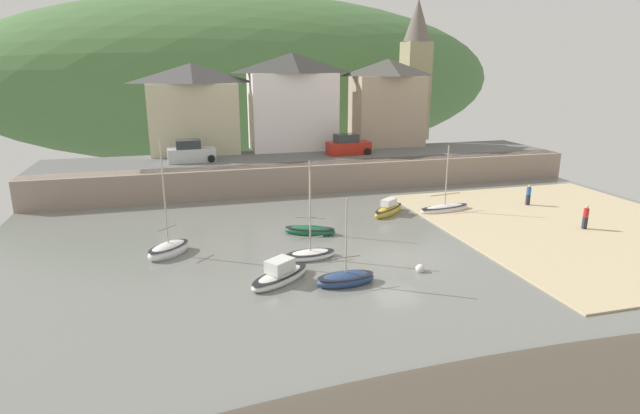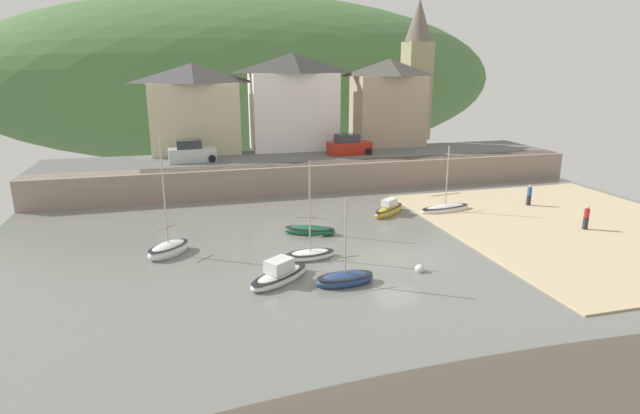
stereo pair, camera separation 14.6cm
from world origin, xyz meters
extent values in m
cube|color=slate|center=(0.00, 0.00, -0.03)|extent=(48.00, 40.00, 0.06)
cube|color=#C9B48A|center=(14.00, 2.00, 0.05)|extent=(18.00, 22.00, 0.10)
cube|color=gray|center=(0.00, 17.00, 1.20)|extent=(48.00, 2.40, 2.40)
cube|color=#606060|center=(0.00, 20.70, 2.35)|extent=(48.00, 9.00, 0.10)
ellipsoid|color=#49703D|center=(-2.34, 55.20, 8.54)|extent=(80.00, 44.00, 24.40)
cube|color=beige|center=(-10.22, 25.20, 5.72)|extent=(8.23, 4.05, 6.64)
pyramid|color=#4E4C4D|center=(-10.22, 25.20, 9.94)|extent=(8.53, 4.35, 1.81)
cube|color=white|center=(-0.56, 25.20, 6.15)|extent=(8.46, 4.26, 7.50)
pyramid|color=#41413F|center=(-0.56, 25.20, 10.87)|extent=(8.76, 4.56, 1.94)
cube|color=tan|center=(9.55, 25.20, 5.98)|extent=(7.20, 4.24, 7.17)
pyramid|color=#514F4A|center=(9.55, 25.20, 10.43)|extent=(7.50, 4.54, 1.74)
cube|color=#989069|center=(14.50, 29.20, 7.78)|extent=(2.80, 2.80, 10.76)
cone|color=#665B51|center=(14.50, 29.20, 15.42)|extent=(3.00, 3.00, 4.54)
ellipsoid|color=white|center=(-12.74, 3.77, 0.27)|extent=(3.05, 3.07, 0.98)
ellipsoid|color=black|center=(-12.74, 3.77, 0.54)|extent=(2.99, 3.01, 0.12)
cylinder|color=#B2A893|center=(-12.74, 3.77, 3.76)|extent=(0.09, 0.09, 5.99)
cylinder|color=gray|center=(-12.74, 3.77, 1.66)|extent=(1.04, 1.06, 0.07)
ellipsoid|color=#185834|center=(-3.87, 5.34, 0.20)|extent=(3.55, 2.43, 0.72)
ellipsoid|color=black|center=(-3.87, 5.34, 0.40)|extent=(3.47, 2.38, 0.12)
cylinder|color=#B2A893|center=(-3.87, 5.34, 2.72)|extent=(0.09, 0.09, 4.32)
cylinder|color=gray|center=(-3.87, 5.34, 1.12)|extent=(1.84, 0.88, 0.07)
ellipsoid|color=navy|center=(-4.09, -2.86, 0.22)|extent=(3.15, 1.52, 0.81)
ellipsoid|color=black|center=(-4.09, -2.86, 0.44)|extent=(3.09, 1.49, 0.12)
cylinder|color=#B2A893|center=(-4.09, -2.86, 2.55)|extent=(0.09, 0.09, 3.85)
cylinder|color=gray|center=(-4.09, -2.86, 1.44)|extent=(1.47, 0.17, 0.07)
ellipsoid|color=silver|center=(-7.22, -1.70, 0.20)|extent=(3.94, 3.41, 0.71)
ellipsoid|color=black|center=(-7.22, -1.70, 0.39)|extent=(3.87, 3.35, 0.12)
cube|color=silver|center=(-7.22, -1.70, 0.88)|extent=(1.66, 1.57, 0.65)
ellipsoid|color=white|center=(7.20, 7.75, 0.20)|extent=(4.36, 1.72, 0.73)
ellipsoid|color=black|center=(7.20, 7.75, 0.40)|extent=(4.27, 1.69, 0.12)
cylinder|color=#B2A893|center=(7.20, 7.75, 2.79)|extent=(0.09, 0.09, 4.46)
cylinder|color=gray|center=(7.20, 7.75, 1.35)|extent=(2.62, 0.46, 0.07)
ellipsoid|color=white|center=(-4.92, 1.10, 0.17)|extent=(3.06, 1.56, 0.60)
ellipsoid|color=black|center=(-4.92, 1.10, 0.33)|extent=(2.99, 1.53, 0.12)
cylinder|color=#B2A893|center=(-4.92, 1.10, 2.77)|extent=(0.09, 0.09, 4.60)
cylinder|color=gray|center=(-4.92, 1.10, 1.24)|extent=(1.54, 0.19, 0.07)
ellipsoid|color=gold|center=(2.88, 8.27, 0.24)|extent=(3.47, 3.01, 0.86)
ellipsoid|color=black|center=(2.88, 8.27, 0.47)|extent=(3.40, 2.95, 0.12)
cube|color=silver|center=(2.88, 8.27, 0.91)|extent=(1.42, 1.32, 0.49)
cube|color=#B5BEBF|center=(-10.75, 20.70, 3.00)|extent=(4.18, 1.91, 1.20)
cube|color=#282D33|center=(-11.00, 20.70, 3.95)|extent=(2.18, 1.61, 0.80)
cylinder|color=black|center=(-9.10, 21.50, 2.72)|extent=(0.64, 0.22, 0.64)
cylinder|color=black|center=(-9.10, 19.90, 2.72)|extent=(0.64, 0.22, 0.64)
cylinder|color=black|center=(-12.40, 21.50, 2.72)|extent=(0.64, 0.22, 0.64)
cylinder|color=black|center=(-12.40, 19.90, 2.72)|extent=(0.64, 0.22, 0.64)
cube|color=#AC2115|center=(3.85, 20.70, 3.00)|extent=(4.22, 2.01, 1.20)
cube|color=#282D33|center=(3.60, 20.70, 3.95)|extent=(2.21, 1.66, 0.80)
cylinder|color=black|center=(5.50, 21.50, 2.72)|extent=(0.64, 0.22, 0.64)
cylinder|color=black|center=(5.50, 19.90, 2.72)|extent=(0.64, 0.22, 0.64)
cylinder|color=black|center=(2.20, 21.50, 2.72)|extent=(0.64, 0.22, 0.64)
cylinder|color=black|center=(2.20, 19.90, 2.72)|extent=(0.64, 0.22, 0.64)
cube|color=#282833|center=(14.27, 7.49, 0.51)|extent=(0.28, 0.20, 0.82)
cylinder|color=#23569E|center=(14.27, 7.49, 1.21)|extent=(0.34, 0.34, 0.58)
sphere|color=#D1A889|center=(14.27, 7.49, 1.61)|extent=(0.22, 0.22, 0.22)
cube|color=#282833|center=(14.04, 1.25, 0.51)|extent=(0.28, 0.20, 0.82)
cylinder|color=red|center=(14.04, 1.25, 1.21)|extent=(0.34, 0.34, 0.58)
sphere|color=#D1A889|center=(14.04, 1.25, 1.61)|extent=(0.22, 0.22, 0.22)
sphere|color=silver|center=(0.26, -2.39, 0.15)|extent=(0.50, 0.50, 0.50)
camera|label=1|loc=(-11.68, -25.65, 10.69)|focal=28.85mm
camera|label=2|loc=(-11.53, -25.69, 10.69)|focal=28.85mm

